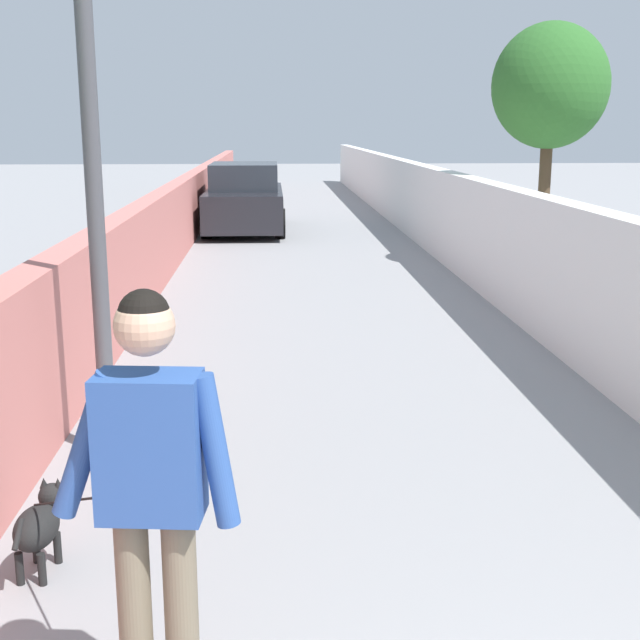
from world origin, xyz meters
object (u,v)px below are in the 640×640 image
lamp_post (87,72)px  dog (40,524)px  car_near (245,200)px  person_skateboarder (152,478)px  tree_right_mid (550,87)px

lamp_post → dog: (-1.66, 0.06, -2.44)m
lamp_post → dog: 2.95m
lamp_post → car_near: (13.61, -0.60, -2.00)m
person_skateboarder → dog: bearing=31.5°
person_skateboarder → car_near: (16.60, 0.16, -0.38)m
lamp_post → person_skateboarder: bearing=-165.7°
person_skateboarder → lamp_post: bearing=14.3°
person_skateboarder → car_near: person_skateboarder is taller
lamp_post → person_skateboarder: lamp_post is taller
dog → tree_right_mid: bearing=-31.1°
person_skateboarder → dog: person_skateboarder is taller
lamp_post → car_near: bearing=-2.5°
person_skateboarder → car_near: size_ratio=0.39×
dog → car_near: car_near is taller
tree_right_mid → car_near: 8.00m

